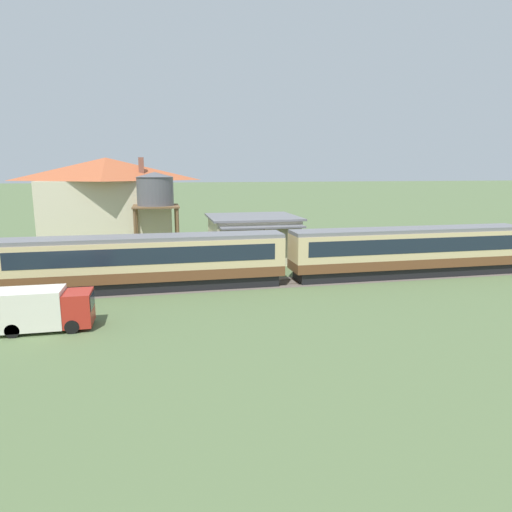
{
  "coord_description": "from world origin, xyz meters",
  "views": [
    {
      "loc": [
        -28.47,
        -35.55,
        9.21
      ],
      "look_at": [
        -20.96,
        -1.1,
        2.5
      ],
      "focal_mm": 32.0,
      "sensor_mm": 36.0,
      "label": 1
    }
  ],
  "objects": [
    {
      "name": "station_building",
      "position": [
        -18.96,
        9.68,
        2.31
      ],
      "size": [
        8.92,
        9.47,
        4.56
      ],
      "color": "beige",
      "rests_on": "ground_plane"
    },
    {
      "name": "water_tower",
      "position": [
        -28.53,
        11.38,
        7.05
      ],
      "size": [
        4.54,
        4.54,
        8.97
      ],
      "color": "brown",
      "rests_on": "ground_plane"
    },
    {
      "name": "delivery_truck_red",
      "position": [
        -35.09,
        -8.16,
        1.28
      ],
      "size": [
        5.23,
        2.22,
        2.45
      ],
      "color": "#B2281E",
      "rests_on": "ground_plane"
    },
    {
      "name": "station_house_terracotta_roof",
      "position": [
        -33.7,
        17.56,
        5.4
      ],
      "size": [
        14.64,
        8.32,
        10.49
      ],
      "color": "beige",
      "rests_on": "ground_plane"
    },
    {
      "name": "passenger_train",
      "position": [
        -17.92,
        -0.14,
        2.34
      ],
      "size": [
        88.61,
        3.09,
        4.22
      ],
      "color": "brown",
      "rests_on": "ground_plane"
    },
    {
      "name": "ground_plane",
      "position": [
        0.0,
        0.0,
        0.0
      ],
      "size": [
        600.0,
        600.0,
        0.0
      ],
      "primitive_type": "plane",
      "color": "#566B42"
    },
    {
      "name": "railway_track",
      "position": [
        -19.99,
        -0.14,
        0.01
      ],
      "size": [
        136.22,
        3.6,
        0.04
      ],
      "color": "#665B51",
      "rests_on": "ground_plane"
    }
  ]
}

